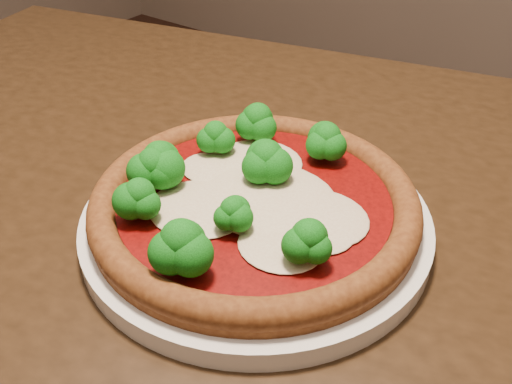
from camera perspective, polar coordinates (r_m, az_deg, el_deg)
The scene contains 3 objects.
dining_table at distance 0.57m, azimuth -3.20°, elevation -10.83°, with size 1.28×1.07×0.75m.
plate at distance 0.49m, azimuth 0.00°, elevation -2.93°, with size 0.30×0.30×0.02m, color silver.
pizza at distance 0.48m, azimuth -0.72°, elevation -0.46°, with size 0.28×0.28×0.06m.
Camera 1 is at (0.40, -0.19, 1.07)m, focal length 40.00 mm.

